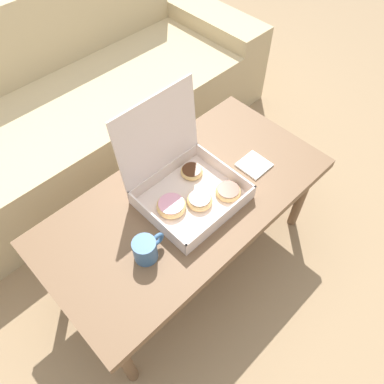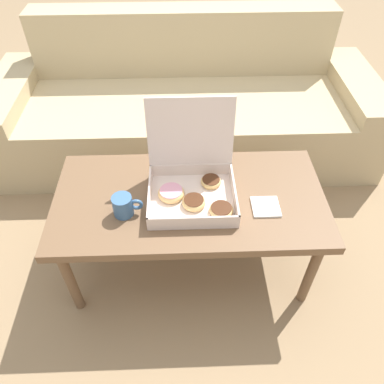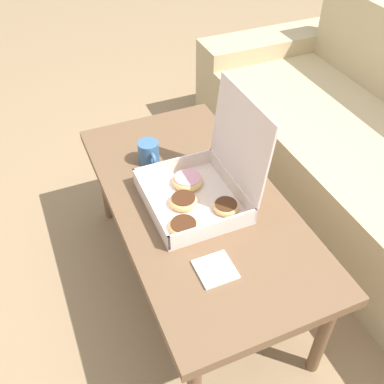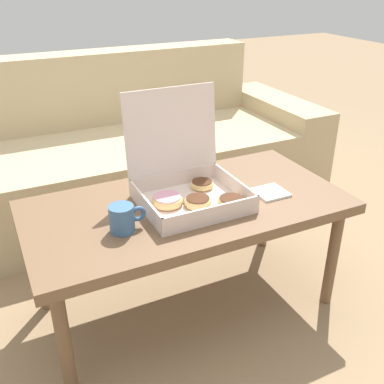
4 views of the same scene
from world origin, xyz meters
TOP-DOWN VIEW (x-y plane):
  - ground_plane at (0.00, 0.00)m, footprint 12.00×12.00m
  - couch at (0.00, 0.82)m, footprint 2.38×0.85m
  - coffee_table at (0.00, -0.16)m, footprint 1.16×0.59m
  - pastry_box at (0.01, -0.15)m, footprint 0.36×0.35m
  - coffee_mug at (-0.27, -0.25)m, footprint 0.12×0.08m
  - napkin_stack at (0.31, -0.24)m, footprint 0.11×0.11m

SIDE VIEW (x-z plane):
  - ground_plane at x=0.00m, z-range 0.00..0.00m
  - couch at x=0.00m, z-range -0.13..0.68m
  - coffee_table at x=0.00m, z-range 0.19..0.66m
  - napkin_stack at x=0.31m, z-range 0.47..0.48m
  - coffee_mug at x=-0.27m, z-range 0.47..0.56m
  - pastry_box at x=0.01m, z-range 0.35..0.73m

